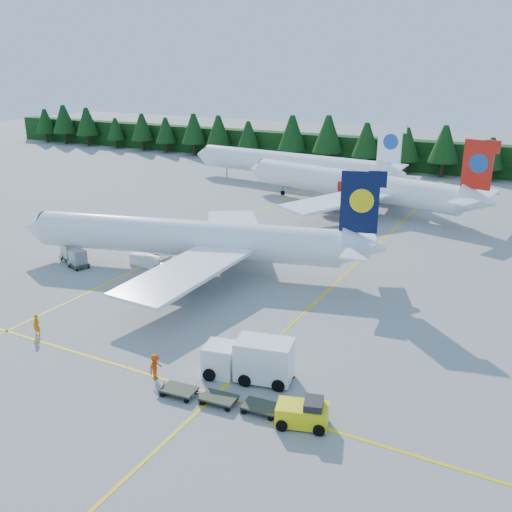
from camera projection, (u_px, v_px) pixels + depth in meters
The scene contains 16 objects.
ground at pixel (191, 338), 45.20m from camera, with size 320.00×320.00×0.00m, color gray.
taxi_stripe_a at pixel (188, 245), 68.12m from camera, with size 0.25×120.00×0.01m, color yellow.
taxi_stripe_b at pixel (348, 273), 59.25m from camera, with size 0.25×120.00×0.01m, color yellow.
taxi_stripe_cross at pixel (143, 373), 40.18m from camera, with size 80.00×0.25×0.01m, color yellow.
treeline_hedge at pixel (424, 156), 112.74m from camera, with size 220.00×4.00×6.00m, color black.
airliner_navy at pixel (180, 238), 59.42m from camera, with size 37.58×30.53×11.15m.
airliner_red at pixel (347, 184), 84.94m from camera, with size 39.34×32.00×11.62m.
airliner_far_left at pixel (281, 163), 101.14m from camera, with size 40.88×8.01×11.90m.
airstairs at pixel (152, 256), 61.66m from camera, with size 4.31×5.85×3.75m.
service_truck at pixel (248, 359), 39.14m from camera, with size 6.48×3.47×2.97m.
baggage_tug at pixel (304, 413), 34.22m from camera, with size 3.44×2.46×1.66m.
dolly_train at pixel (219, 398), 36.49m from camera, with size 8.01×2.43×0.13m.
uld_pair at pixel (74, 255), 61.34m from camera, with size 4.89×3.38×1.61m.
crew_a at pixel (37, 325), 45.40m from camera, with size 0.66×0.43×1.80m, color orange.
crew_b at pixel (290, 366), 39.42m from camera, with size 0.84×0.65×1.72m, color #FD3205.
crew_c at pixel (155, 367), 39.17m from camera, with size 0.77×0.52×1.86m, color #DE3E04.
Camera 1 is at (23.60, -33.48, 20.84)m, focal length 40.00 mm.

